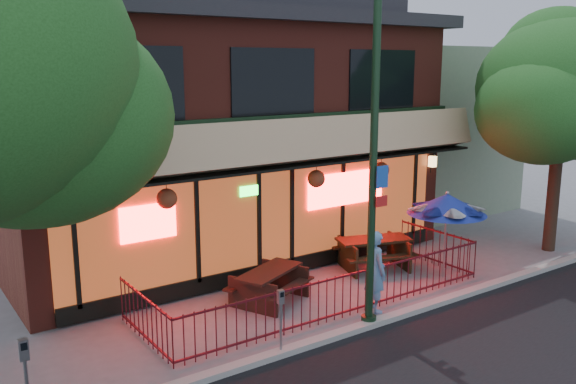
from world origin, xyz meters
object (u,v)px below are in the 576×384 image
street_light (373,179)px  street_tree_right (562,81)px  picnic_table_left (269,281)px  parking_meter_near (281,311)px  pedestrian (375,271)px  picnic_table_right (374,249)px  patio_umbrella (447,204)px  parking_meter_far (26,371)px

street_light → street_tree_right: street_tree_right is taller
picnic_table_left → street_tree_right: bearing=-8.1°
picnic_table_left → parking_meter_near: parking_meter_near is taller
pedestrian → parking_meter_near: pedestrian is taller
street_tree_right → pedestrian: (-7.42, -0.49, -4.03)m
street_light → picnic_table_left: street_light is taller
picnic_table_right → parking_meter_near: size_ratio=1.78×
picnic_table_right → street_tree_right: bearing=-17.0°
picnic_table_right → street_light: bearing=-134.1°
street_tree_right → parking_meter_near: street_tree_right is taller
street_tree_right → picnic_table_left: size_ratio=3.18×
parking_meter_near → street_tree_right: bearing=5.9°
street_light → picnic_table_left: size_ratio=3.17×
picnic_table_left → picnic_table_right: 3.63m
street_light → patio_umbrella: 3.95m
street_tree_right → patio_umbrella: (-4.44, 0.11, -3.01)m
street_tree_right → patio_umbrella: street_tree_right is taller
picnic_table_right → pedestrian: size_ratio=1.26×
picnic_table_left → parking_meter_near: bearing=-118.7°
patio_umbrella → parking_meter_far: patio_umbrella is taller
street_light → parking_meter_far: size_ratio=4.51×
street_light → patio_umbrella: size_ratio=3.07×
picnic_table_right → patio_umbrella: 2.33m
parking_meter_near → picnic_table_left: bearing=61.3°
street_tree_right → street_light: bearing=-173.0°
picnic_table_left → patio_umbrella: (4.62, -1.17, 1.44)m
picnic_table_left → street_light: bearing=-65.8°
pedestrian → parking_meter_near: (-2.93, -0.58, -0.04)m
picnic_table_left → picnic_table_right: (3.61, 0.39, 0.04)m
street_light → picnic_table_left: (-1.02, 2.28, -2.64)m
street_tree_right → picnic_table_right: (-5.46, 1.67, -4.41)m
picnic_table_right → parking_meter_far: size_ratio=1.50×
patio_umbrella → pedestrian: 3.21m
street_tree_right → picnic_table_left: street_tree_right is taller
street_light → parking_meter_far: (-6.79, -0.08, -2.10)m
picnic_table_left → patio_umbrella: 4.98m
pedestrian → parking_meter_far: bearing=107.3°
picnic_table_left → pedestrian: bearing=-47.2°
street_light → parking_meter_near: (-2.31, -0.08, -2.26)m
pedestrian → parking_meter_far: (-7.41, -0.58, 0.13)m
street_tree_right → pedestrian: street_tree_right is taller
street_tree_right → parking_meter_far: size_ratio=4.53×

